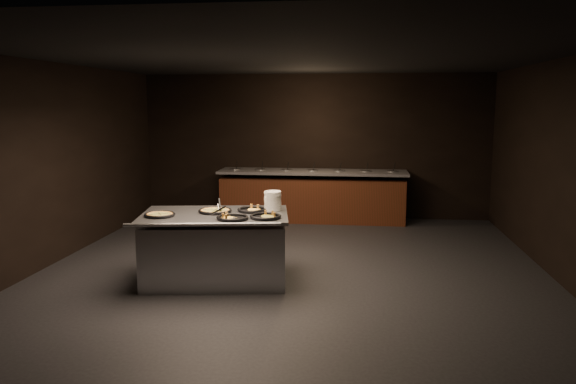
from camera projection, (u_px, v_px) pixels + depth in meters
name	position (u px, v px, depth m)	size (l,w,h in m)	color
room	(291.00, 169.00, 7.47)	(7.02, 8.02, 2.92)	black
salad_bar	(312.00, 199.00, 11.11)	(3.70, 0.83, 1.18)	#501E12
serving_counter	(215.00, 249.00, 7.33)	(2.04, 1.48, 0.90)	#B1B4B8
plate_stack	(273.00, 201.00, 7.45)	(0.23, 0.23, 0.26)	white
pan_veggie_whole	(160.00, 215.00, 7.08)	(0.39, 0.39, 0.04)	black
pan_cheese_whole	(215.00, 211.00, 7.35)	(0.44, 0.44, 0.04)	black
pan_cheese_slices_a	(252.00, 210.00, 7.42)	(0.38, 0.38, 0.04)	black
pan_cheese_slices_b	(233.00, 218.00, 6.91)	(0.40, 0.40, 0.04)	black
pan_veggie_slices	(266.00, 216.00, 6.98)	(0.40, 0.40, 0.04)	black
server_left	(219.00, 206.00, 7.35)	(0.20, 0.33, 0.17)	#B1B4B8
server_right	(222.00, 213.00, 6.89)	(0.34, 0.13, 0.16)	#B1B4B8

